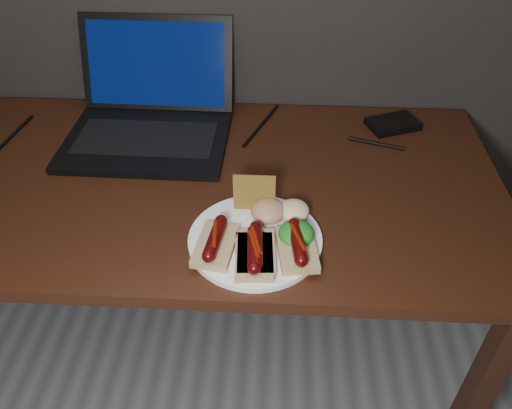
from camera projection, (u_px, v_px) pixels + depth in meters
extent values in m
cube|color=#34170D|center=(194.00, 183.00, 1.15)|extent=(1.40, 0.70, 0.03)
cube|color=#34170D|center=(471.00, 404.00, 1.13)|extent=(0.05, 0.05, 0.72)
cube|color=#34170D|center=(21.00, 211.00, 1.64)|extent=(0.05, 0.05, 0.72)
cube|color=#34170D|center=(420.00, 226.00, 1.59)|extent=(0.05, 0.05, 0.72)
cube|color=black|center=(147.00, 141.00, 1.24)|extent=(0.40, 0.29, 0.02)
cube|color=black|center=(146.00, 138.00, 1.23)|extent=(0.34, 0.16, 0.00)
cube|color=black|center=(157.00, 63.00, 1.30)|extent=(0.40, 0.10, 0.23)
cube|color=#07154B|center=(157.00, 63.00, 1.30)|extent=(0.36, 0.08, 0.20)
cube|color=black|center=(393.00, 124.00, 1.30)|extent=(0.15, 0.12, 0.02)
cylinder|color=black|center=(186.00, 152.00, 1.21)|extent=(0.11, 0.15, 0.01)
cylinder|color=black|center=(261.00, 125.00, 1.30)|extent=(0.09, 0.21, 0.01)
cylinder|color=black|center=(376.00, 143.00, 1.24)|extent=(0.14, 0.05, 0.01)
cylinder|color=black|center=(12.00, 136.00, 1.26)|extent=(0.03, 0.20, 0.01)
cylinder|color=white|center=(255.00, 239.00, 0.97)|extent=(0.33, 0.33, 0.01)
cube|color=tan|center=(216.00, 246.00, 0.94)|extent=(0.08, 0.12, 0.02)
cylinder|color=#4C0507|center=(215.00, 238.00, 0.93)|extent=(0.04, 0.10, 0.02)
sphere|color=#4C0507|center=(209.00, 256.00, 0.89)|extent=(0.02, 0.02, 0.02)
sphere|color=#4C0507|center=(221.00, 221.00, 0.96)|extent=(0.02, 0.02, 0.02)
cylinder|color=#661204|center=(215.00, 233.00, 0.92)|extent=(0.01, 0.07, 0.01)
cube|color=tan|center=(256.00, 253.00, 0.93)|extent=(0.08, 0.12, 0.02)
cylinder|color=#4C0507|center=(256.00, 245.00, 0.91)|extent=(0.03, 0.10, 0.02)
sphere|color=#4C0507|center=(256.00, 264.00, 0.88)|extent=(0.03, 0.02, 0.02)
sphere|color=#4C0507|center=(256.00, 227.00, 0.95)|extent=(0.03, 0.02, 0.02)
cylinder|color=#661204|center=(256.00, 240.00, 0.90)|extent=(0.03, 0.07, 0.01)
cube|color=tan|center=(297.00, 249.00, 0.93)|extent=(0.08, 0.12, 0.02)
cylinder|color=#4C0507|center=(297.00, 242.00, 0.92)|extent=(0.04, 0.10, 0.02)
sphere|color=#4C0507|center=(301.00, 260.00, 0.88)|extent=(0.02, 0.02, 0.02)
sphere|color=#4C0507|center=(294.00, 224.00, 0.96)|extent=(0.03, 0.02, 0.02)
cylinder|color=#661204|center=(298.00, 237.00, 0.91)|extent=(0.03, 0.07, 0.01)
cube|color=tan|center=(254.00, 257.00, 0.92)|extent=(0.08, 0.12, 0.02)
cylinder|color=#4C0507|center=(254.00, 249.00, 0.91)|extent=(0.03, 0.10, 0.02)
sphere|color=#4C0507|center=(254.00, 268.00, 0.87)|extent=(0.03, 0.02, 0.02)
sphere|color=#4C0507|center=(254.00, 231.00, 0.94)|extent=(0.03, 0.02, 0.02)
cylinder|color=#661204|center=(254.00, 244.00, 0.90)|extent=(0.03, 0.07, 0.01)
cube|color=#A4802D|center=(254.00, 193.00, 1.01)|extent=(0.09, 0.01, 0.08)
ellipsoid|color=#1A6213|center=(297.00, 233.00, 0.95)|extent=(0.07, 0.07, 0.04)
ellipsoid|color=maroon|center=(268.00, 211.00, 1.00)|extent=(0.07, 0.07, 0.04)
ellipsoid|color=silver|center=(294.00, 211.00, 1.00)|extent=(0.06, 0.06, 0.04)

